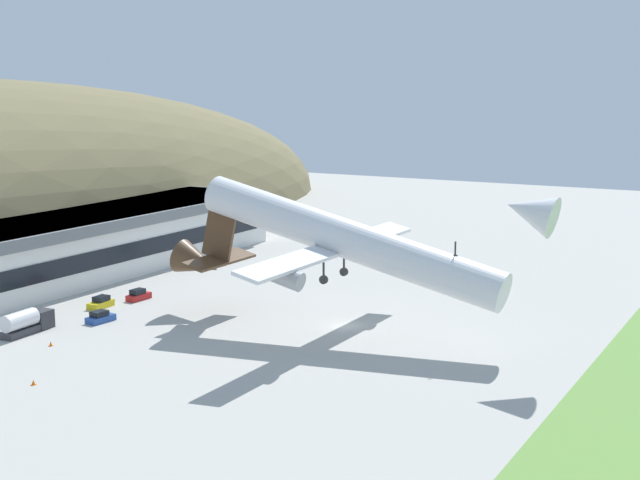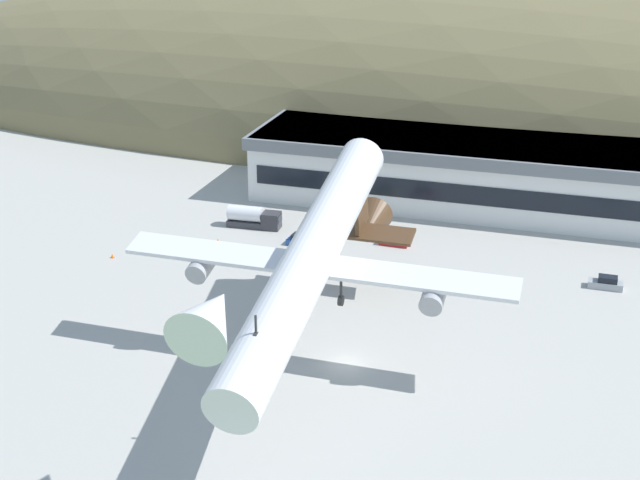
% 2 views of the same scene
% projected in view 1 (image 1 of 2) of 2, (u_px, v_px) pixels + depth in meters
% --- Properties ---
extents(ground_plane, '(354.79, 354.79, 0.00)m').
position_uv_depth(ground_plane, '(345.00, 325.00, 118.40)').
color(ground_plane, '#ADAAA3').
extents(terminal_building, '(78.58, 20.35, 10.23)m').
position_uv_depth(terminal_building, '(96.00, 237.00, 152.36)').
color(terminal_building, white).
rests_on(terminal_building, ground_plane).
extents(cargo_airplane, '(40.68, 53.63, 16.60)m').
position_uv_depth(cargo_airplane, '(341.00, 241.00, 112.98)').
color(cargo_airplane, silver).
extents(service_car_0, '(4.10, 2.21, 1.57)m').
position_uv_depth(service_car_0, '(100.00, 317.00, 119.97)').
color(service_car_0, '#264C99').
rests_on(service_car_0, ground_plane).
extents(service_car_1, '(4.15, 1.71, 1.60)m').
position_uv_depth(service_car_1, '(273.00, 266.00, 153.57)').
color(service_car_1, '#999EA3').
rests_on(service_car_1, ground_plane).
extents(service_car_2, '(4.02, 1.81, 1.68)m').
position_uv_depth(service_car_2, '(138.00, 295.00, 132.28)').
color(service_car_2, '#B21E1E').
rests_on(service_car_2, ground_plane).
extents(service_car_3, '(4.18, 2.17, 1.66)m').
position_uv_depth(service_car_3, '(101.00, 303.00, 127.80)').
color(service_car_3, gold).
rests_on(service_car_3, ground_plane).
extents(fuel_truck, '(7.99, 2.81, 3.14)m').
position_uv_depth(fuel_truck, '(26.00, 322.00, 114.43)').
color(fuel_truck, '#333338').
rests_on(fuel_truck, ground_plane).
extents(traffic_cone_0, '(0.52, 0.52, 0.58)m').
position_uv_depth(traffic_cone_0, '(51.00, 344.00, 109.08)').
color(traffic_cone_0, orange).
rests_on(traffic_cone_0, ground_plane).
extents(traffic_cone_1, '(0.52, 0.52, 0.58)m').
position_uv_depth(traffic_cone_1, '(33.00, 382.00, 94.97)').
color(traffic_cone_1, orange).
rests_on(traffic_cone_1, ground_plane).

